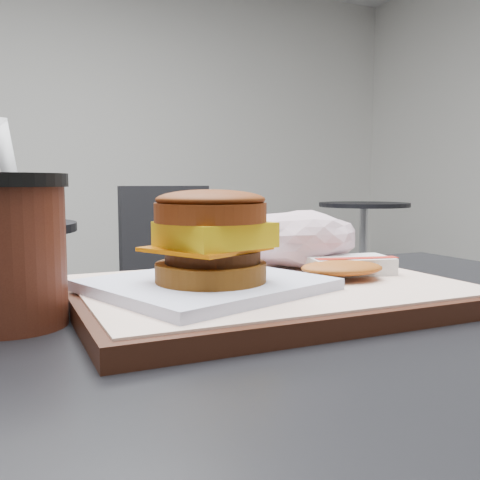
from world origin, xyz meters
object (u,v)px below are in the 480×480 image
Objects in this scene: breakfast_sandwich at (210,248)px; neighbor_chair at (137,280)px; hash_brown at (346,266)px; coffee_cup at (11,245)px; crumpled_wrapper at (297,238)px; serving_tray at (269,293)px.

breakfast_sandwich reaches higher than neighbor_chair.
hash_brown is 1.01× the size of coffee_cup.
hash_brown is at bearing -95.68° from neighbor_chair.
coffee_cup is at bearing 178.76° from hash_brown.
breakfast_sandwich reaches higher than crumpled_wrapper.
serving_tray is 0.09m from breakfast_sandwich.
neighbor_chair is at bearing 81.11° from serving_tray.
serving_tray is at bearing 13.37° from breakfast_sandwich.
crumpled_wrapper is (-0.01, 0.08, 0.02)m from hash_brown.
hash_brown is at bearing 6.14° from breakfast_sandwich.
coffee_cup is (-0.23, 0.01, 0.06)m from serving_tray.
hash_brown is 0.33m from coffee_cup.
breakfast_sandwich is 0.17m from coffee_cup.
serving_tray is 2.98× the size of hash_brown.
breakfast_sandwich is (-0.07, -0.02, 0.05)m from serving_tray.
coffee_cup is 0.14× the size of neighbor_chair.
breakfast_sandwich reaches higher than serving_tray.
crumpled_wrapper is at bearing 98.46° from hash_brown.
neighbor_chair is (0.32, 1.62, -0.32)m from breakfast_sandwich.
coffee_cup is (-0.31, -0.07, 0.01)m from crumpled_wrapper.
hash_brown reaches higher than serving_tray.
coffee_cup reaches higher than crumpled_wrapper.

